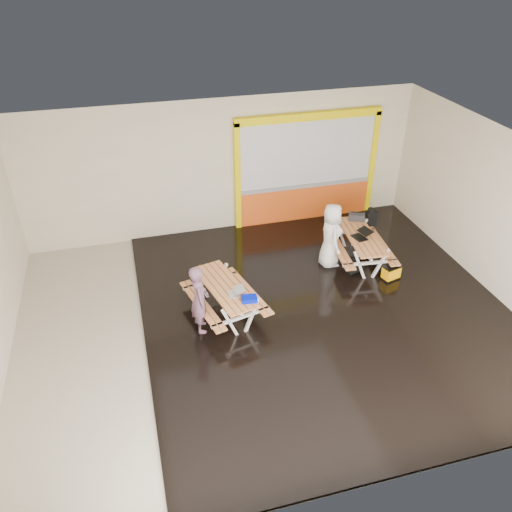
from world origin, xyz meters
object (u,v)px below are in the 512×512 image
object	(u,v)px
picnic_table_left	(225,293)
person_right	(331,236)
toolbox	(357,217)
picnic_table_right	(360,242)
laptop_right	(361,235)
blue_pouch	(249,299)
fluke_bag	(391,272)
laptop_left	(236,292)
person_left	(199,299)
dark_case	(353,267)
backpack	(370,217)

from	to	relation	value
picnic_table_left	person_right	distance (m)	3.06
toolbox	picnic_table_right	bearing A→B (deg)	-106.05
toolbox	laptop_right	bearing A→B (deg)	-107.12
blue_pouch	fluke_bag	world-z (taller)	blue_pouch
laptop_left	fluke_bag	xyz separation A→B (m)	(3.76, 0.56, -0.57)
picnic_table_right	person_left	bearing A→B (deg)	-160.17
picnic_table_left	person_right	bearing A→B (deg)	23.79
laptop_right	picnic_table_right	bearing A→B (deg)	64.29
picnic_table_left	picnic_table_right	distance (m)	3.70
picnic_table_left	laptop_right	world-z (taller)	laptop_right
picnic_table_left	person_right	size ratio (longest dim) A/B	1.32
person_left	fluke_bag	xyz separation A→B (m)	(4.48, 0.58, -0.56)
person_left	blue_pouch	world-z (taller)	person_left
picnic_table_left	toolbox	xyz separation A→B (m)	(3.73, 1.85, 0.28)
laptop_left	dark_case	world-z (taller)	laptop_left
laptop_left	laptop_right	size ratio (longest dim) A/B	0.66
person_right	dark_case	bearing A→B (deg)	-128.09
person_left	backpack	size ratio (longest dim) A/B	3.06
person_left	person_right	bearing A→B (deg)	-61.80
laptop_left	blue_pouch	world-z (taller)	laptop_left
backpack	fluke_bag	bearing A→B (deg)	-99.07
picnic_table_right	toolbox	bearing A→B (deg)	73.95
person_left	laptop_right	distance (m)	4.28
picnic_table_right	dark_case	world-z (taller)	picnic_table_right
blue_pouch	backpack	xyz separation A→B (m)	(3.83, 2.61, -0.10)
picnic_table_right	fluke_bag	distance (m)	1.04
person_right	dark_case	world-z (taller)	person_right
person_left	picnic_table_left	bearing A→B (deg)	-55.86
picnic_table_left	blue_pouch	bearing A→B (deg)	-59.10
picnic_table_right	laptop_left	world-z (taller)	laptop_left
blue_pouch	picnic_table_right	bearing A→B (deg)	28.75
person_right	laptop_left	bearing A→B (deg)	126.15
person_left	laptop_left	distance (m)	0.72
toolbox	person_right	bearing A→B (deg)	-146.26
blue_pouch	picnic_table_left	bearing A→B (deg)	120.90
laptop_right	blue_pouch	distance (m)	3.53
backpack	person_left	bearing A→B (deg)	-153.72
laptop_left	blue_pouch	distance (m)	0.35
person_right	laptop_left	world-z (taller)	person_right
fluke_bag	laptop_right	bearing A→B (deg)	118.25
person_left	laptop_left	size ratio (longest dim) A/B	4.59
picnic_table_left	laptop_right	distance (m)	3.64
laptop_right	person_left	bearing A→B (deg)	-161.06
laptop_right	fluke_bag	world-z (taller)	laptop_right
picnic_table_left	picnic_table_right	world-z (taller)	picnic_table_right
blue_pouch	toolbox	distance (m)	4.17
person_right	laptop_left	xyz separation A→B (m)	(-2.64, -1.55, -0.01)
picnic_table_right	laptop_left	xyz separation A→B (m)	(-3.37, -1.45, 0.21)
fluke_bag	dark_case	bearing A→B (deg)	139.86
blue_pouch	backpack	bearing A→B (deg)	34.26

